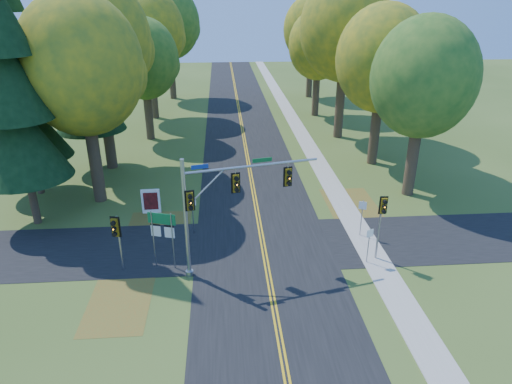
{
  "coord_description": "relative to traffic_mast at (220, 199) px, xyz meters",
  "views": [
    {
      "loc": [
        -2.23,
        -21.66,
        13.89
      ],
      "look_at": [
        -0.37,
        2.61,
        3.2
      ],
      "focal_mm": 32.0,
      "sensor_mm": 36.0,
      "label": 1
    }
  ],
  "objects": [
    {
      "name": "ped_signal_pole",
      "position": [
        -5.45,
        0.33,
        -1.78
      ],
      "size": [
        0.52,
        0.61,
        3.31
      ],
      "rotation": [
        0.0,
        0.0,
        -0.23
      ],
      "color": "#97999F",
      "rests_on": "ground"
    },
    {
      "name": "road_cross",
      "position": [
        2.45,
        2.54,
        -4.23
      ],
      "size": [
        60.0,
        6.0,
        0.02
      ],
      "primitive_type": "cube",
      "color": "black",
      "rests_on": "ground"
    },
    {
      "name": "pine_b",
      "position": [
        -13.55,
        11.54,
        3.92
      ],
      "size": [
        5.6,
        5.6,
        17.31
      ],
      "color": "#38281C",
      "rests_on": "ground"
    },
    {
      "name": "tree_w_c",
      "position": [
        -7.09,
        25.01,
        3.71
      ],
      "size": [
        6.8,
        6.8,
        11.91
      ],
      "color": "#38281C",
      "rests_on": "ground"
    },
    {
      "name": "road_main",
      "position": [
        2.45,
        0.54,
        -4.23
      ],
      "size": [
        8.0,
        160.0,
        0.02
      ],
      "primitive_type": "cube",
      "color": "black",
      "rests_on": "ground"
    },
    {
      "name": "leaf_patch_e",
      "position": [
        9.25,
        6.54,
        -4.23
      ],
      "size": [
        3.5,
        8.0,
        0.0
      ],
      "primitive_type": "cube",
      "color": "brown",
      "rests_on": "ground"
    },
    {
      "name": "reg_sign_e_south",
      "position": [
        8.05,
        0.11,
        -2.74
      ],
      "size": [
        0.41,
        0.15,
        2.19
      ],
      "rotation": [
        0.0,
        0.0,
        0.3
      ],
      "color": "gray",
      "rests_on": "ground"
    },
    {
      "name": "pine_c",
      "position": [
        -10.55,
        16.54,
        5.45
      ],
      "size": [
        5.6,
        5.6,
        20.56
      ],
      "color": "#38281C",
      "rests_on": "ground"
    },
    {
      "name": "centerline_left",
      "position": [
        2.35,
        0.54,
        -4.21
      ],
      "size": [
        0.1,
        160.0,
        0.01
      ],
      "primitive_type": "cube",
      "color": "gold",
      "rests_on": "road_main"
    },
    {
      "name": "tree_e_c",
      "position": [
        12.33,
        24.23,
        6.42
      ],
      "size": [
        8.8,
        8.8,
        15.79
      ],
      "color": "#38281C",
      "rests_on": "ground"
    },
    {
      "name": "tree_e_a",
      "position": [
        14.01,
        9.31,
        4.29
      ],
      "size": [
        7.2,
        7.2,
        12.73
      ],
      "color": "#38281C",
      "rests_on": "ground"
    },
    {
      "name": "leaf_patch_w_far",
      "position": [
        -5.05,
        -2.46,
        -4.23
      ],
      "size": [
        3.0,
        5.0,
        0.0
      ],
      "primitive_type": "cube",
      "color": "brown",
      "rests_on": "ground"
    },
    {
      "name": "leaf_patch_w_near",
      "position": [
        -4.05,
        4.54,
        -4.23
      ],
      "size": [
        4.0,
        6.0,
        0.0
      ],
      "primitive_type": "cube",
      "color": "brown",
      "rests_on": "ground"
    },
    {
      "name": "tree_e_d",
      "position": [
        11.71,
        33.41,
        4.0
      ],
      "size": [
        7.0,
        7.0,
        12.32
      ],
      "color": "#38281C",
      "rests_on": "ground"
    },
    {
      "name": "tree_w_e",
      "position": [
        -6.48,
        44.62,
        5.83
      ],
      "size": [
        8.4,
        8.4,
        14.97
      ],
      "color": "#38281C",
      "rests_on": "ground"
    },
    {
      "name": "route_sign_cluster",
      "position": [
        -3.12,
        0.6,
        -1.89
      ],
      "size": [
        1.5,
        0.51,
        3.34
      ],
      "rotation": [
        0.0,
        0.0,
        -0.3
      ],
      "color": "gray",
      "rests_on": "ground"
    },
    {
      "name": "reg_sign_e_north",
      "position": [
        8.54,
        3.15,
        -2.57
      ],
      "size": [
        0.44,
        0.21,
        2.43
      ],
      "rotation": [
        0.0,
        0.0,
        -0.41
      ],
      "color": "gray",
      "rests_on": "ground"
    },
    {
      "name": "tree_w_d",
      "position": [
        -7.68,
        33.72,
        5.54
      ],
      "size": [
        8.2,
        8.2,
        14.56
      ],
      "color": "#38281C",
      "rests_on": "ground"
    },
    {
      "name": "tree_w_b",
      "position": [
        -9.27,
        16.82,
        6.13
      ],
      "size": [
        8.6,
        8.6,
        15.38
      ],
      "color": "#38281C",
      "rests_on": "ground"
    },
    {
      "name": "traffic_mast",
      "position": [
        0.0,
        0.0,
        0.0
      ],
      "size": [
        7.1,
        2.06,
        6.59
      ],
      "rotation": [
        0.0,
        0.0,
        0.23
      ],
      "color": "#9CA0A5",
      "rests_on": "ground"
    },
    {
      "name": "centerline_right",
      "position": [
        2.55,
        0.54,
        -4.21
      ],
      "size": [
        0.1,
        160.0,
        0.01
      ],
      "primitive_type": "cube",
      "color": "gold",
      "rests_on": "road_main"
    },
    {
      "name": "reg_sign_w",
      "position": [
        -1.76,
        4.38,
        -2.51
      ],
      "size": [
        0.48,
        0.15,
        2.52
      ],
      "rotation": [
        0.0,
        0.0,
        -0.25
      ],
      "color": "gray",
      "rests_on": "ground"
    },
    {
      "name": "tree_w_a",
      "position": [
        -8.68,
        9.92,
        5.25
      ],
      "size": [
        8.0,
        8.0,
        14.15
      ],
      "color": "#38281C",
      "rests_on": "ground"
    },
    {
      "name": "tree_e_e",
      "position": [
        12.92,
        44.12,
        4.95
      ],
      "size": [
        7.8,
        7.8,
        13.74
      ],
      "color": "#38281C",
      "rests_on": "ground"
    },
    {
      "name": "east_signal_pole",
      "position": [
        8.68,
        0.33,
        -1.22
      ],
      "size": [
        0.46,
        0.53,
        3.98
      ],
      "rotation": [
        0.0,
        0.0,
        0.0
      ],
      "color": "gray",
      "rests_on": "ground"
    },
    {
      "name": "pine_a",
      "position": [
        -12.05,
        6.54,
        4.94
      ],
      "size": [
        5.6,
        5.6,
        19.48
      ],
      "color": "#38281C",
      "rests_on": "ground"
    },
    {
      "name": "info_kiosk",
      "position": [
        -4.76,
        7.44,
        -3.38
      ],
      "size": [
        1.25,
        0.23,
        1.73
      ],
      "rotation": [
        0.0,
        0.0,
        0.03
      ],
      "color": "white",
      "rests_on": "ground"
    },
    {
      "name": "tree_e_b",
      "position": [
        13.42,
        16.11,
        4.66
      ],
      "size": [
        7.6,
        7.6,
        13.33
      ],
      "color": "#38281C",
      "rests_on": "ground"
    },
    {
      "name": "ground",
      "position": [
        2.45,
        0.54,
        -4.24
      ],
      "size": [
        160.0,
        160.0,
        0.0
      ],
      "primitive_type": "plane",
      "color": "#3A511C",
      "rests_on": "ground"
    },
    {
      "name": "sidewalk_east",
      "position": [
        8.65,
        0.54,
        -4.21
      ],
      "size": [
        1.6,
        160.0,
        0.06
      ],
      "primitive_type": "cube",
      "color": "#9E998E",
      "rests_on": "ground"
    }
  ]
}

